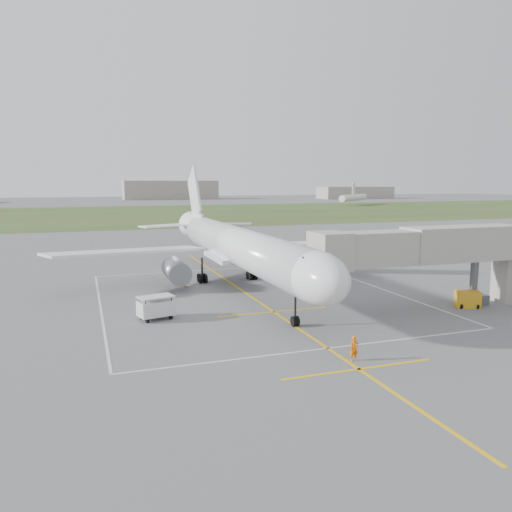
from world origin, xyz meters
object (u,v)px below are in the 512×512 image
object	(u,v)px
ramp_worker_nose	(354,348)
ramp_worker_wing	(185,278)
baggage_cart	(156,307)
gpu_unit	(468,299)
jet_bridge	(455,254)
airliner	(237,246)

from	to	relation	value
ramp_worker_nose	ramp_worker_wing	world-z (taller)	ramp_worker_wing
baggage_cart	ramp_worker_nose	world-z (taller)	baggage_cart
gpu_unit	baggage_cart	bearing A→B (deg)	-167.47
jet_bridge	gpu_unit	bearing A→B (deg)	-29.78
baggage_cart	ramp_worker_wing	world-z (taller)	baggage_cart
gpu_unit	ramp_worker_nose	bearing A→B (deg)	-129.16
airliner	baggage_cart	size ratio (longest dim) A/B	15.21
ramp_worker_nose	ramp_worker_wing	size ratio (longest dim) A/B	0.83
jet_bridge	ramp_worker_nose	bearing A→B (deg)	-149.17
jet_bridge	ramp_worker_nose	size ratio (longest dim) A/B	14.83
gpu_unit	jet_bridge	bearing A→B (deg)	173.73
baggage_cart	ramp_worker_wing	size ratio (longest dim) A/B	1.62
jet_bridge	ramp_worker_wing	distance (m)	26.82
ramp_worker_nose	baggage_cart	bearing A→B (deg)	126.54
airliner	ramp_worker_nose	bearing A→B (deg)	-88.91
baggage_cart	ramp_worker_wing	distance (m)	12.74
jet_bridge	ramp_worker_nose	xyz separation A→B (m)	(-15.27, -9.12, -3.96)
airliner	gpu_unit	bearing A→B (deg)	-41.48
gpu_unit	ramp_worker_nose	size ratio (longest dim) A/B	1.49
airliner	jet_bridge	size ratio (longest dim) A/B	2.00
jet_bridge	ramp_worker_wing	bearing A→B (deg)	141.89
airliner	ramp_worker_wing	distance (m)	6.57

